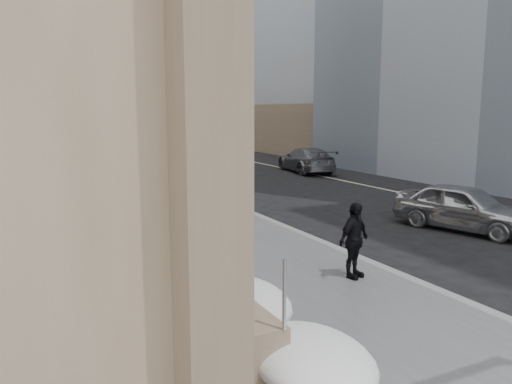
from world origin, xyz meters
The scene contains 15 objects.
ground centered at (0.00, 0.00, 0.00)m, with size 140.00×140.00×0.00m, color black.
sidewalk centered at (0.00, 10.00, 0.06)m, with size 5.00×80.00×0.12m, color #4E4E51.
curb centered at (2.62, 10.00, 0.06)m, with size 0.24×80.00×0.12m, color slate.
lane_line centered at (10.50, 10.00, 0.01)m, with size 0.15×70.00×0.01m, color #BFB78C.
far_podium centered at (15.50, 10.00, 2.00)m, with size 2.00×80.00×4.00m, color #7B644F.
bg_building_mid centered at (4.00, 60.00, 14.00)m, with size 30.00×12.00×28.00m, color slate.
streetlight_mid centered at (2.74, 14.00, 4.58)m, with size 1.71×0.24×8.00m.
streetlight_far centered at (2.74, 34.00, 4.58)m, with size 1.71×0.24×8.00m.
traffic_signal centered at (2.07, 22.00, 4.00)m, with size 4.10×0.22×6.00m.
snow_bank centered at (-1.42, 8.11, 0.47)m, with size 1.70×18.10×0.76m.
mounted_horse_left centered at (-0.37, 5.32, 1.14)m, with size 1.19×2.32×2.62m.
mounted_horse_right centered at (0.05, 5.26, 1.16)m, with size 1.96×2.06×2.56m.
pedestrian centered at (1.57, 1.00, 0.91)m, with size 0.93×0.39×1.58m, color black.
car_silver centered at (7.38, 3.28, 0.70)m, with size 1.64×4.08×1.39m, color #A0A4A8.
car_grey centered at (10.70, 17.37, 0.71)m, with size 1.98×4.88×1.42m, color slate.
Camera 1 is at (-4.67, -7.00, 3.56)m, focal length 35.00 mm.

